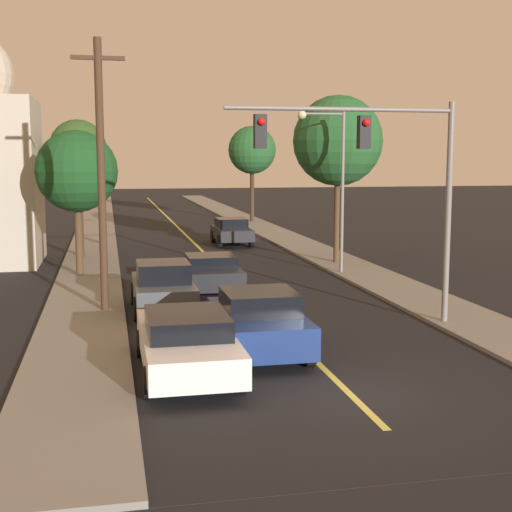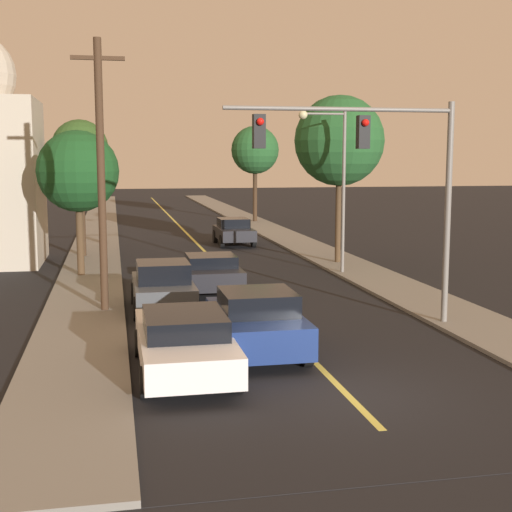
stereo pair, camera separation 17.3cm
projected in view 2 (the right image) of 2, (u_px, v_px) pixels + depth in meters
name	position (u px, v px, depth m)	size (l,w,h in m)	color
ground_plane	(347.00, 395.00, 14.62)	(200.00, 200.00, 0.00)	black
road_surface	(181.00, 228.00, 49.58)	(8.68, 80.00, 0.01)	black
sidewalk_left	(99.00, 228.00, 48.48)	(2.50, 80.00, 0.12)	gray
sidewalk_right	(260.00, 225.00, 50.66)	(2.50, 80.00, 0.12)	gray
car_near_lane_front	(257.00, 322.00, 17.52)	(2.10, 4.08, 1.63)	navy
car_near_lane_second	(211.00, 272.00, 25.69)	(2.06, 3.88, 1.39)	black
car_outer_lane_front	(184.00, 341.00, 15.99)	(2.11, 5.07, 1.44)	white
car_outer_lane_second	(163.00, 286.00, 22.51)	(1.95, 3.99, 1.60)	#474C51
car_far_oncoming	(234.00, 231.00, 39.65)	(1.97, 4.02, 1.49)	black
traffic_signal_mast	(378.00, 163.00, 19.65)	(6.55, 0.42, 6.26)	slate
streetlamp_right	(332.00, 168.00, 28.97)	(2.00, 0.36, 6.61)	slate
utility_pole_left	(101.00, 171.00, 21.72)	(1.60, 0.24, 8.27)	#422D1E
tree_left_near	(80.00, 149.00, 33.82)	(2.66, 2.66, 6.51)	#3D2B1C
tree_left_far	(78.00, 172.00, 28.37)	(3.26, 3.26, 5.81)	#4C3823
tree_right_near	(339.00, 141.00, 31.75)	(4.02, 4.02, 7.48)	#4C3823
tree_right_far	(255.00, 150.00, 52.62)	(3.53, 3.53, 7.04)	#3D2B1C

